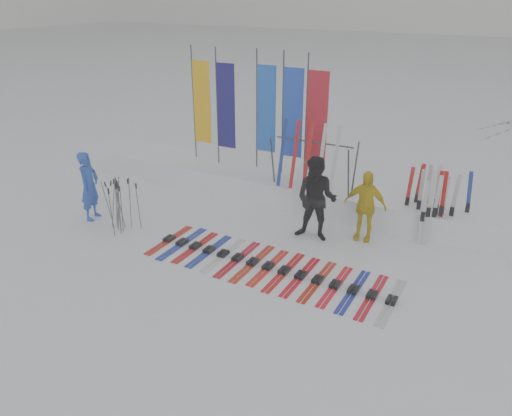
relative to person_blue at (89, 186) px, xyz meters
The scene contains 10 objects.
ground 4.34m from the person_blue, 15.20° to the right, with size 120.00×120.00×0.00m, color white.
snow_bank 5.41m from the person_blue, 40.30° to the left, with size 14.00×1.60×0.60m, color white.
person_blue is the anchor object (origin of this frame).
person_black 5.44m from the person_blue, 17.22° to the left, with size 0.93×0.73×1.92m, color black.
person_yellow 6.50m from the person_blue, 19.09° to the left, with size 0.95×0.39×1.62m, color #DCBE0E.
ski_row 4.97m from the person_blue, ahead, with size 5.20×1.69×0.07m.
pole_cluster 1.08m from the person_blue, ahead, with size 0.75×0.65×1.25m.
feather_flags 4.72m from the person_blue, 54.80° to the left, with size 4.12×0.27×3.20m.
ski_rack 5.47m from the person_blue, 34.49° to the left, with size 2.04×0.80×1.23m.
upright_skis 8.01m from the person_blue, 22.18° to the left, with size 1.36×0.98×1.70m.
Camera 1 is at (4.79, -6.74, 5.21)m, focal length 35.00 mm.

